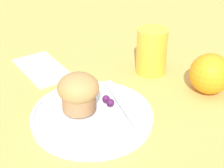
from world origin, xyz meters
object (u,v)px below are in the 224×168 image
at_px(muffin, 78,92).
at_px(orange_fruit, 210,74).
at_px(butter_knife, 122,103).
at_px(juice_glass, 152,51).

bearing_deg(muffin, orange_fruit, 76.10).
height_order(muffin, butter_knife, muffin).
xyz_separation_m(muffin, butter_knife, (0.03, 0.07, -0.03)).
height_order(butter_knife, juice_glass, juice_glass).
xyz_separation_m(muffin, juice_glass, (-0.07, 0.22, -0.01)).
relative_size(muffin, juice_glass, 0.73).
relative_size(muffin, butter_knife, 0.45).
bearing_deg(juice_glass, butter_knife, -56.62).
distance_m(butter_knife, juice_glass, 0.17).
xyz_separation_m(butter_knife, orange_fruit, (0.04, 0.19, 0.02)).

